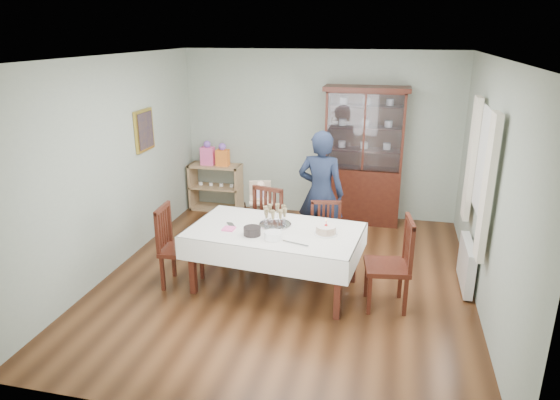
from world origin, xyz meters
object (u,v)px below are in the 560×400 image
(dining_table, at_px, (275,258))
(champagne_tray, at_px, (275,220))
(gift_bag_orange, at_px, (223,156))
(chair_far_left, at_px, (261,243))
(high_chair, at_px, (261,219))
(chair_end_left, at_px, (181,262))
(gift_bag_pink, at_px, (208,154))
(sideboard, at_px, (216,187))
(woman, at_px, (321,193))
(birthday_cake, at_px, (326,230))
(china_cabinet, at_px, (364,154))
(chair_end_right, at_px, (388,281))
(chair_far_right, at_px, (325,252))

(dining_table, relative_size, champagne_tray, 5.43)
(gift_bag_orange, bearing_deg, chair_far_left, -58.40)
(dining_table, distance_m, champagne_tray, 0.47)
(champagne_tray, height_order, gift_bag_orange, gift_bag_orange)
(high_chair, xyz_separation_m, gift_bag_orange, (-0.99, 1.22, 0.60))
(chair_end_left, xyz_separation_m, gift_bag_pink, (-0.63, 2.67, 0.68))
(chair_end_left, relative_size, gift_bag_orange, 2.60)
(sideboard, distance_m, gift_bag_pink, 0.60)
(sideboard, bearing_deg, dining_table, -56.61)
(champagne_tray, bearing_deg, chair_far_left, 123.73)
(chair_end_left, bearing_deg, chair_far_left, -51.61)
(dining_table, distance_m, woman, 1.29)
(champagne_tray, bearing_deg, chair_end_left, -164.82)
(champagne_tray, height_order, birthday_cake, champagne_tray)
(chair_far_left, bearing_deg, birthday_cake, -18.03)
(birthday_cake, bearing_deg, gift_bag_orange, 130.19)
(china_cabinet, distance_m, birthday_cake, 2.53)
(woman, xyz_separation_m, high_chair, (-0.89, 0.13, -0.50))
(chair_end_right, height_order, gift_bag_orange, gift_bag_orange)
(chair_far_left, relative_size, chair_end_right, 0.97)
(chair_far_left, height_order, champagne_tray, chair_far_left)
(sideboard, height_order, champagne_tray, champagne_tray)
(chair_far_left, xyz_separation_m, birthday_cake, (0.92, -0.57, 0.50))
(gift_bag_orange, bearing_deg, birthday_cake, -49.81)
(woman, height_order, birthday_cake, woman)
(chair_end_right, relative_size, champagne_tray, 2.72)
(dining_table, distance_m, gift_bag_orange, 2.97)
(china_cabinet, bearing_deg, high_chair, -138.07)
(china_cabinet, xyz_separation_m, chair_far_right, (-0.31, -1.93, -0.85))
(sideboard, relative_size, champagne_tray, 2.32)
(high_chair, distance_m, gift_bag_pink, 1.86)
(sideboard, distance_m, woman, 2.49)
(birthday_cake, height_order, gift_bag_orange, gift_bag_orange)
(high_chair, bearing_deg, chair_end_left, -130.19)
(china_cabinet, distance_m, chair_end_right, 2.79)
(dining_table, height_order, chair_far_right, chair_far_right)
(woman, distance_m, birthday_cake, 1.17)
(chair_far_left, height_order, chair_end_right, chair_end_right)
(chair_end_right, distance_m, champagne_tray, 1.48)
(dining_table, height_order, champagne_tray, champagne_tray)
(chair_far_left, xyz_separation_m, chair_end_right, (1.65, -0.70, 0.01))
(china_cabinet, height_order, chair_far_left, china_cabinet)
(chair_end_right, height_order, high_chair, chair_end_right)
(sideboard, relative_size, high_chair, 0.95)
(chair_far_right, bearing_deg, high_chair, 135.89)
(chair_end_left, bearing_deg, chair_end_right, -92.69)
(china_cabinet, relative_size, chair_end_right, 2.06)
(chair_end_right, distance_m, high_chair, 2.32)
(dining_table, distance_m, high_chair, 1.37)
(dining_table, relative_size, gift_bag_orange, 5.44)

